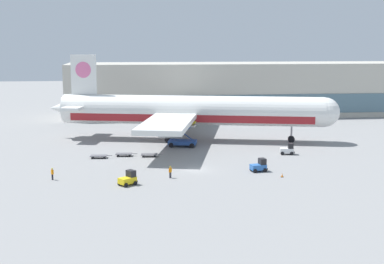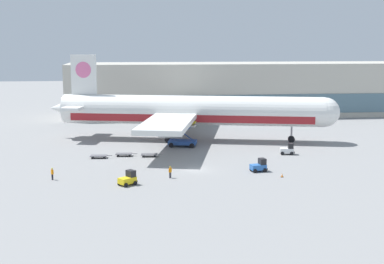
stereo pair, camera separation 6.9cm
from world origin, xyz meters
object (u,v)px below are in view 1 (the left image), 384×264
at_px(baggage_dolly_second, 124,154).
at_px(traffic_cone_near, 282,175).
at_px(baggage_dolly_third, 149,154).
at_px(scissor_lift_loader, 183,137).
at_px(baggage_tug_mid, 259,166).
at_px(ground_crew_near, 170,171).
at_px(ground_crew_far, 52,173).
at_px(baggage_dolly_lead, 99,156).
at_px(airplane_main, 187,111).
at_px(baggage_tug_foreground, 128,179).
at_px(baggage_tug_far, 288,149).

bearing_deg(baggage_dolly_second, traffic_cone_near, -32.72).
distance_m(baggage_dolly_third, traffic_cone_near, 24.89).
relative_size(scissor_lift_loader, baggage_dolly_second, 1.53).
bearing_deg(baggage_tug_mid, traffic_cone_near, -67.18).
height_order(baggage_dolly_second, ground_crew_near, ground_crew_near).
bearing_deg(scissor_lift_loader, ground_crew_far, -119.06).
distance_m(baggage_dolly_lead, ground_crew_far, 15.11).
distance_m(baggage_dolly_lead, baggage_dolly_second, 4.39).
relative_size(baggage_tug_mid, ground_crew_far, 1.51).
bearing_deg(baggage_dolly_second, scissor_lift_loader, 39.61).
bearing_deg(airplane_main, baggage_tug_foreground, -96.11).
height_order(baggage_dolly_lead, baggage_dolly_third, same).
distance_m(airplane_main, baggage_dolly_second, 19.51).
bearing_deg(scissor_lift_loader, airplane_main, 89.09).
bearing_deg(baggage_dolly_third, ground_crew_near, -76.45).
bearing_deg(baggage_dolly_third, baggage_tug_foreground, -96.80).
bearing_deg(ground_crew_near, ground_crew_far, -38.17).
xyz_separation_m(ground_crew_near, ground_crew_far, (-16.78, 0.79, -0.01)).
distance_m(baggage_tug_far, baggage_dolly_lead, 32.75).
relative_size(airplane_main, baggage_tug_foreground, 20.48).
height_order(baggage_dolly_lead, traffic_cone_near, traffic_cone_near).
bearing_deg(ground_crew_far, baggage_tug_far, 66.95).
height_order(scissor_lift_loader, baggage_dolly_lead, scissor_lift_loader).
distance_m(baggage_dolly_second, traffic_cone_near, 28.81).
relative_size(baggage_tug_foreground, ground_crew_near, 1.58).
height_order(airplane_main, traffic_cone_near, airplane_main).
bearing_deg(ground_crew_near, baggage_tug_far, 177.82).
relative_size(baggage_dolly_third, ground_crew_near, 2.12).
distance_m(airplane_main, baggage_tug_mid, 29.05).
bearing_deg(ground_crew_far, baggage_tug_mid, 50.81).
bearing_deg(baggage_dolly_lead, airplane_main, 46.23).
distance_m(baggage_dolly_second, ground_crew_far, 18.10).
height_order(baggage_dolly_lead, ground_crew_far, ground_crew_far).
distance_m(baggage_tug_far, ground_crew_near, 25.91).
height_order(baggage_tug_foreground, ground_crew_far, baggage_tug_foreground).
height_order(scissor_lift_loader, baggage_dolly_second, scissor_lift_loader).
bearing_deg(baggage_tug_foreground, baggage_tug_mid, -22.41).
xyz_separation_m(baggage_dolly_lead, baggage_dolly_second, (4.24, 1.13, 0.00)).
xyz_separation_m(baggage_dolly_second, ground_crew_near, (6.85, -15.91, 0.65)).
height_order(baggage_tug_foreground, baggage_tug_mid, same).
xyz_separation_m(airplane_main, ground_crew_near, (-5.61, -29.91, -4.80)).
xyz_separation_m(airplane_main, baggage_tug_foreground, (-11.62, -33.10, -4.96)).
xyz_separation_m(baggage_tug_far, traffic_cone_near, (-5.43, -15.55, -0.58)).
bearing_deg(baggage_tug_far, airplane_main, 146.51).
height_order(airplane_main, scissor_lift_loader, airplane_main).
xyz_separation_m(scissor_lift_loader, ground_crew_near, (-4.05, -23.70, -0.78)).
height_order(baggage_tug_far, baggage_dolly_second, baggage_tug_far).
relative_size(ground_crew_near, traffic_cone_near, 2.93).
relative_size(baggage_tug_mid, baggage_dolly_third, 0.71).
height_order(baggage_dolly_third, traffic_cone_near, traffic_cone_near).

